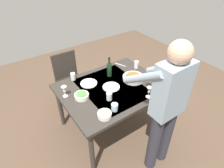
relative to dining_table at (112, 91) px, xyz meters
name	(u,v)px	position (x,y,z in m)	size (l,w,h in m)	color
ground_plane	(112,125)	(0.00, 0.00, -0.69)	(6.00, 6.00, 0.00)	brown
dining_table	(112,91)	(0.00, 0.00, 0.00)	(1.36, 1.08, 0.76)	#332D28
chair_near	(68,76)	(0.25, -0.92, -0.16)	(0.40, 0.40, 0.91)	black
person_server	(166,105)	(-0.13, 0.80, 0.28)	(0.42, 0.61, 1.69)	#2D2D38
wine_bottle	(109,69)	(-0.13, -0.25, 0.18)	(0.07, 0.07, 0.30)	black
wine_glass_left	(149,90)	(-0.26, 0.43, 0.18)	(0.07, 0.07, 0.15)	white
wine_glass_right	(64,90)	(0.59, -0.18, 0.18)	(0.07, 0.07, 0.15)	white
water_cup_near_left	(115,107)	(0.23, 0.38, 0.12)	(0.08, 0.08, 0.09)	silver
water_cup_near_right	(109,96)	(0.17, 0.19, 0.12)	(0.07, 0.07, 0.10)	silver
water_cup_far_left	(136,65)	(-0.60, -0.20, 0.13)	(0.07, 0.07, 0.11)	silver
water_cup_far_right	(73,77)	(0.35, -0.46, 0.13)	(0.07, 0.07, 0.11)	silver
serving_bowl_pasta	(133,78)	(-0.35, 0.03, 0.11)	(0.30, 0.30, 0.07)	silver
side_bowl_salad	(82,96)	(0.44, -0.04, 0.11)	(0.18, 0.18, 0.07)	silver
side_bowl_bread	(105,114)	(0.38, 0.40, 0.11)	(0.16, 0.16, 0.07)	silver
dinner_plate_near	(89,83)	(0.22, -0.25, 0.08)	(0.23, 0.23, 0.01)	silver
dinner_plate_far	(111,87)	(0.01, 0.00, 0.08)	(0.23, 0.23, 0.01)	silver
table_knife	(120,65)	(-0.45, -0.40, 0.08)	(0.01, 0.20, 0.01)	silver
table_fork	(159,90)	(-0.46, 0.41, 0.08)	(0.01, 0.18, 0.01)	silver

